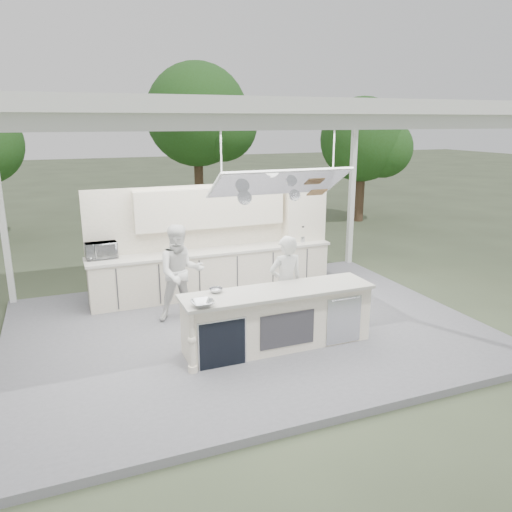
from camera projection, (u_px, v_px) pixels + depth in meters
name	position (u px, v px, depth m)	size (l,w,h in m)	color
ground	(246.00, 333.00, 8.83)	(90.00, 90.00, 0.00)	#4E5A3E
stage_deck	(246.00, 330.00, 8.82)	(8.00, 6.00, 0.12)	slate
tent	(246.00, 115.00, 7.85)	(8.20, 6.20, 3.86)	white
demo_island	(277.00, 318.00, 7.92)	(3.10, 0.79, 0.95)	white
back_counter	(214.00, 271.00, 10.38)	(5.08, 0.72, 0.95)	white
back_wall_unit	(230.00, 222.00, 10.47)	(5.05, 0.48, 2.25)	white
tree_cluster	(138.00, 131.00, 16.66)	(19.55, 9.40, 5.85)	#4A3425
head_chef	(286.00, 284.00, 8.45)	(0.61, 0.40, 1.68)	white
sous_chef	(181.00, 273.00, 8.93)	(0.85, 0.66, 1.75)	white
toaster_oven	(101.00, 250.00, 9.58)	(0.58, 0.39, 0.32)	silver
bowl_large	(202.00, 303.00, 7.12)	(0.34, 0.34, 0.08)	silver
bowl_small	(216.00, 290.00, 7.69)	(0.21, 0.21, 0.07)	#B7B9BF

